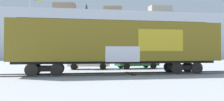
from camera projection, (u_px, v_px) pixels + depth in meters
The scene contains 7 objects.
ground_plane at pixel (107, 74), 16.13m from camera, with size 260.00×260.00×0.00m, color #B2B5BC.
track at pixel (130, 73), 16.43m from camera, with size 60.01×2.72×0.08m.
freight_car at pixel (118, 43), 16.30m from camera, with size 15.56×3.13×4.19m.
flagpole at pixel (32, 17), 25.08m from camera, with size 1.42×0.84×9.19m.
hillside at pixel (85, 40), 75.33m from camera, with size 128.97×43.61×16.53m.
parked_car_white at pixel (88, 61), 21.43m from camera, with size 4.29×2.19×1.74m.
parked_car_green at pixel (136, 61), 22.36m from camera, with size 4.62×2.48×1.63m.
Camera 1 is at (-2.10, -16.02, 1.60)m, focal length 33.74 mm.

